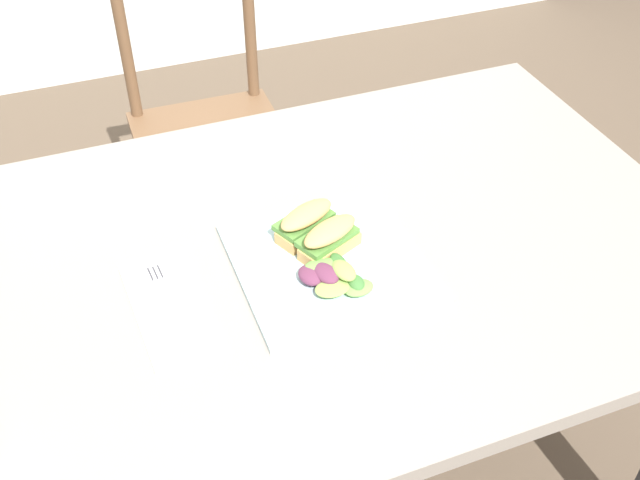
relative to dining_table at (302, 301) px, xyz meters
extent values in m
cube|color=gray|center=(0.00, 0.00, 0.10)|extent=(1.38, 0.87, 0.03)
cube|color=#2D2D33|center=(0.62, 0.37, -0.27)|extent=(0.07, 0.07, 0.71)
cylinder|color=brown|center=(-0.13, 0.66, -0.41)|extent=(0.03, 0.03, 0.43)
cylinder|color=brown|center=(0.20, 0.66, -0.41)|extent=(0.03, 0.03, 0.43)
cylinder|color=brown|center=(-0.13, 1.00, -0.41)|extent=(0.03, 0.03, 0.43)
cylinder|color=brown|center=(0.21, 1.00, -0.41)|extent=(0.03, 0.03, 0.43)
cube|color=brown|center=(0.04, 0.83, -0.18)|extent=(0.41, 0.41, 0.02)
cylinder|color=brown|center=(-0.13, 1.01, 0.04)|extent=(0.03, 0.03, 0.42)
cylinder|color=brown|center=(0.21, 1.01, 0.04)|extent=(0.03, 0.03, 0.42)
cube|color=silver|center=(0.03, -0.05, 0.12)|extent=(0.30, 0.30, 0.01)
cube|color=tan|center=(0.04, -0.03, 0.14)|extent=(0.11, 0.08, 0.02)
cube|color=#518438|center=(0.04, -0.02, 0.15)|extent=(0.11, 0.09, 0.01)
ellipsoid|color=tan|center=(0.04, -0.03, 0.17)|extent=(0.12, 0.09, 0.02)
cube|color=tan|center=(0.02, 0.03, 0.14)|extent=(0.11, 0.08, 0.02)
cube|color=#518438|center=(0.02, 0.03, 0.15)|extent=(0.11, 0.09, 0.01)
ellipsoid|color=tan|center=(0.02, 0.03, 0.17)|extent=(0.12, 0.09, 0.02)
ellipsoid|color=#602D47|center=(0.02, -0.09, 0.13)|extent=(0.05, 0.05, 0.01)
ellipsoid|color=#84A84C|center=(0.04, -0.10, 0.15)|extent=(0.04, 0.06, 0.02)
ellipsoid|color=#84A84C|center=(0.01, -0.12, 0.14)|extent=(0.06, 0.04, 0.01)
ellipsoid|color=#6B9E47|center=(0.05, -0.13, 0.14)|extent=(0.05, 0.04, 0.01)
ellipsoid|color=#6B9E47|center=(0.01, -0.08, 0.15)|extent=(0.07, 0.05, 0.01)
ellipsoid|color=#602D47|center=(0.01, -0.09, 0.14)|extent=(0.05, 0.06, 0.02)
ellipsoid|color=#3D7033|center=(0.04, -0.08, 0.15)|extent=(0.03, 0.06, 0.01)
ellipsoid|color=#84A84C|center=(0.01, -0.06, 0.14)|extent=(0.04, 0.05, 0.02)
ellipsoid|color=#602D47|center=(-0.01, -0.08, 0.14)|extent=(0.04, 0.05, 0.02)
ellipsoid|color=#3D7033|center=(0.05, -0.12, 0.14)|extent=(0.03, 0.04, 0.02)
cube|color=white|center=(-0.23, -0.05, 0.12)|extent=(0.12, 0.24, 0.00)
cube|color=silver|center=(-0.23, -0.07, 0.12)|extent=(0.02, 0.14, 0.00)
cube|color=silver|center=(-0.24, 0.02, 0.12)|extent=(0.03, 0.05, 0.00)
cube|color=#38383D|center=(-0.23, 0.03, 0.13)|extent=(0.00, 0.03, 0.00)
cube|color=#38383D|center=(-0.24, 0.03, 0.13)|extent=(0.00, 0.03, 0.00)
cube|color=#38383D|center=(-0.25, 0.03, 0.13)|extent=(0.00, 0.03, 0.00)
camera|label=1|loc=(-0.31, -0.89, 0.96)|focal=42.67mm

